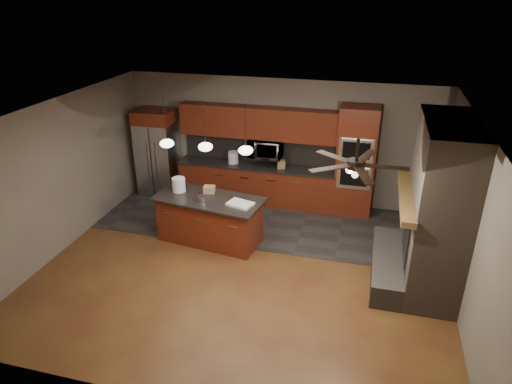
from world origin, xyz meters
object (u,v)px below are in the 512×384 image
(paint_tray, at_px, (240,204))
(counter_bucket, at_px, (233,157))
(paint_can, at_px, (202,199))
(cardboard_box, at_px, (209,189))
(refrigerator, at_px, (158,152))
(white_bucket, at_px, (179,185))
(microwave, at_px, (266,148))
(kitchen_island, at_px, (210,219))
(counter_box, at_px, (281,164))
(oven_tower, at_px, (356,162))

(paint_tray, relative_size, counter_bucket, 1.71)
(paint_can, height_order, cardboard_box, cardboard_box)
(refrigerator, relative_size, paint_tray, 4.47)
(refrigerator, height_order, white_bucket, refrigerator)
(microwave, bearing_deg, cardboard_box, -111.44)
(microwave, height_order, kitchen_island, microwave)
(cardboard_box, relative_size, counter_bucket, 0.82)
(cardboard_box, bearing_deg, refrigerator, 129.77)
(counter_box, bearing_deg, kitchen_island, -132.10)
(oven_tower, bearing_deg, kitchen_island, -143.16)
(paint_tray, bearing_deg, kitchen_island, -175.58)
(paint_can, bearing_deg, oven_tower, 38.31)
(oven_tower, bearing_deg, counter_box, -178.47)
(refrigerator, distance_m, counter_bucket, 1.83)
(refrigerator, distance_m, cardboard_box, 2.49)
(paint_tray, distance_m, counter_box, 2.07)
(refrigerator, bearing_deg, microwave, 2.92)
(paint_can, xyz_separation_m, counter_bucket, (-0.05, 2.12, 0.06))
(refrigerator, xyz_separation_m, paint_can, (1.88, -2.04, -0.04))
(paint_tray, xyz_separation_m, counter_bucket, (-0.78, 2.09, 0.09))
(oven_tower, xyz_separation_m, refrigerator, (-4.55, -0.07, -0.18))
(kitchen_island, xyz_separation_m, paint_can, (-0.07, -0.16, 0.51))
(microwave, relative_size, cardboard_box, 3.34)
(paint_can, bearing_deg, counter_bucket, 91.31)
(counter_bucket, bearing_deg, oven_tower, -0.16)
(microwave, height_order, refrigerator, refrigerator)
(microwave, height_order, cardboard_box, microwave)
(microwave, relative_size, counter_box, 3.94)
(refrigerator, xyz_separation_m, cardboard_box, (1.88, -1.64, -0.03))
(kitchen_island, distance_m, counter_box, 2.22)
(kitchen_island, xyz_separation_m, cardboard_box, (-0.07, 0.23, 0.52))
(microwave, distance_m, white_bucket, 2.27)
(white_bucket, bearing_deg, microwave, 54.96)
(oven_tower, height_order, counter_box, oven_tower)
(refrigerator, xyz_separation_m, counter_box, (2.96, 0.03, -0.02))
(oven_tower, bearing_deg, paint_can, -141.69)
(counter_box, bearing_deg, paint_can, -131.75)
(white_bucket, xyz_separation_m, paint_tray, (1.33, -0.29, -0.12))
(counter_bucket, bearing_deg, refrigerator, -177.46)
(cardboard_box, xyz_separation_m, counter_box, (1.08, 1.67, 0.00))
(white_bucket, height_order, paint_can, white_bucket)
(oven_tower, relative_size, cardboard_box, 10.86)
(paint_can, bearing_deg, microwave, 72.20)
(microwave, relative_size, white_bucket, 2.65)
(refrigerator, bearing_deg, kitchen_island, -43.92)
(counter_bucket, distance_m, counter_box, 1.13)
(paint_tray, bearing_deg, white_bucket, -176.63)
(counter_box, bearing_deg, counter_bucket, 163.24)
(cardboard_box, height_order, counter_bucket, counter_bucket)
(oven_tower, xyz_separation_m, counter_bucket, (-2.72, 0.01, -0.16))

